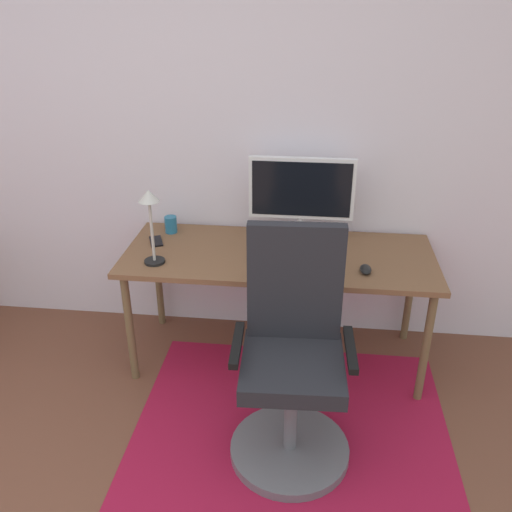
% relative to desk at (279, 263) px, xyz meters
% --- Properties ---
extents(wall_back, '(6.00, 0.10, 2.60)m').
position_rel_desk_xyz_m(wall_back, '(-0.47, 0.42, 0.66)').
color(wall_back, silver).
rests_on(wall_back, ground).
extents(area_rug, '(1.59, 1.49, 0.01)m').
position_rel_desk_xyz_m(area_rug, '(0.12, -0.66, -0.64)').
color(area_rug, '#A31536').
rests_on(area_rug, ground).
extents(desk, '(1.72, 0.70, 0.70)m').
position_rel_desk_xyz_m(desk, '(0.00, 0.00, 0.00)').
color(desk, brown).
rests_on(desk, ground).
extents(monitor, '(0.59, 0.18, 0.49)m').
position_rel_desk_xyz_m(monitor, '(0.11, 0.21, 0.35)').
color(monitor, '#B2B2B7').
rests_on(monitor, desk).
extents(keyboard, '(0.43, 0.13, 0.02)m').
position_rel_desk_xyz_m(keyboard, '(0.11, -0.21, 0.07)').
color(keyboard, black).
rests_on(keyboard, desk).
extents(computer_mouse, '(0.06, 0.10, 0.03)m').
position_rel_desk_xyz_m(computer_mouse, '(0.46, -0.17, 0.08)').
color(computer_mouse, black).
rests_on(computer_mouse, desk).
extents(coffee_cup, '(0.07, 0.07, 0.10)m').
position_rel_desk_xyz_m(coffee_cup, '(-0.67, 0.22, 0.11)').
color(coffee_cup, '#256B8F').
rests_on(coffee_cup, desk).
extents(cell_phone, '(0.12, 0.16, 0.01)m').
position_rel_desk_xyz_m(cell_phone, '(-0.72, 0.07, 0.06)').
color(cell_phone, black).
rests_on(cell_phone, desk).
extents(desk_lamp, '(0.11, 0.11, 0.41)m').
position_rel_desk_xyz_m(desk_lamp, '(-0.65, -0.19, 0.35)').
color(desk_lamp, black).
rests_on(desk_lamp, desk).
extents(office_chair, '(0.57, 0.57, 1.12)m').
position_rel_desk_xyz_m(office_chair, '(0.12, -0.71, -0.20)').
color(office_chair, slate).
rests_on(office_chair, ground).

